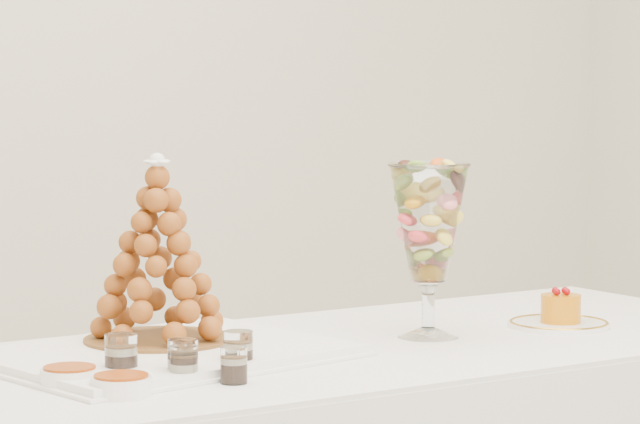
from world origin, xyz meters
TOP-DOWN VIEW (x-y plane):
  - lace_tray at (-0.30, 0.19)m, footprint 0.70×0.58m
  - macaron_vase at (0.26, 0.15)m, footprint 0.16×0.16m
  - cake_plate at (0.56, 0.11)m, footprint 0.21×0.21m
  - verrine_a at (-0.43, 0.07)m, footprint 0.07×0.07m
  - verrine_b at (-0.35, -0.00)m, footprint 0.06×0.06m
  - verrine_c at (-0.23, 0.03)m, footprint 0.06×0.06m
  - verrine_d at (-0.36, -0.03)m, footprint 0.05×0.05m
  - verrine_e at (-0.29, -0.07)m, footprint 0.05×0.05m
  - ramekin_back at (-0.54, 0.04)m, footprint 0.10×0.10m
  - ramekin_front at (-0.49, -0.07)m, footprint 0.10×0.10m
  - croquembouche at (-0.27, 0.27)m, footprint 0.29×0.29m
  - mousse_cake at (0.57, 0.11)m, footprint 0.08×0.08m

SIDE VIEW (x-z plane):
  - cake_plate at x=0.56m, z-range 0.74..0.75m
  - lace_tray at x=-0.30m, z-range 0.74..0.77m
  - ramekin_back at x=-0.54m, z-range 0.74..0.78m
  - ramekin_front at x=-0.49m, z-range 0.74..0.78m
  - verrine_e at x=-0.29m, z-range 0.74..0.81m
  - verrine_d at x=-0.36m, z-range 0.74..0.81m
  - verrine_c at x=-0.23m, z-range 0.74..0.82m
  - verrine_b at x=-0.35m, z-range 0.74..0.82m
  - verrine_a at x=-0.43m, z-range 0.74..0.82m
  - mousse_cake at x=0.57m, z-range 0.75..0.82m
  - croquembouche at x=-0.27m, z-range 0.76..1.11m
  - macaron_vase at x=0.26m, z-range 0.80..1.14m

